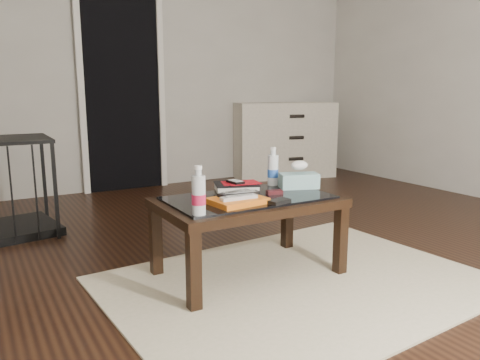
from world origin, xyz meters
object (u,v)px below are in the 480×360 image
object	(u,v)px
dresser	(283,140)
textbook	(236,187)
coffee_table	(248,208)
tissue_box	(299,181)
water_bottle_right	(273,166)
water_bottle_left	(199,190)

from	to	relation	value
dresser	textbook	distance (m)	3.04
coffee_table	textbook	size ratio (longest dim) A/B	4.00
dresser	tissue_box	world-z (taller)	dresser
coffee_table	tissue_box	distance (m)	0.41
tissue_box	textbook	bearing A→B (deg)	-176.95
tissue_box	dresser	bearing A→B (deg)	76.96
coffee_table	water_bottle_right	size ratio (longest dim) A/B	4.20
coffee_table	dresser	size ratio (longest dim) A/B	0.78
water_bottle_left	tissue_box	xyz separation A→B (m)	(0.79, 0.26, -0.07)
dresser	water_bottle_left	distance (m)	3.60
water_bottle_right	tissue_box	xyz separation A→B (m)	(0.09, -0.16, -0.07)
textbook	water_bottle_right	world-z (taller)	water_bottle_right
water_bottle_right	tissue_box	bearing A→B (deg)	-60.89
coffee_table	textbook	bearing A→B (deg)	84.64
water_bottle_right	tissue_box	size ratio (longest dim) A/B	1.03
textbook	tissue_box	bearing A→B (deg)	3.31
coffee_table	water_bottle_right	xyz separation A→B (m)	(0.30, 0.20, 0.18)
water_bottle_left	water_bottle_right	xyz separation A→B (m)	(0.71, 0.41, 0.00)
dresser	water_bottle_left	bearing A→B (deg)	-118.14
textbook	water_bottle_right	size ratio (longest dim) A/B	1.05
dresser	tissue_box	distance (m)	2.91
coffee_table	water_bottle_right	world-z (taller)	water_bottle_right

